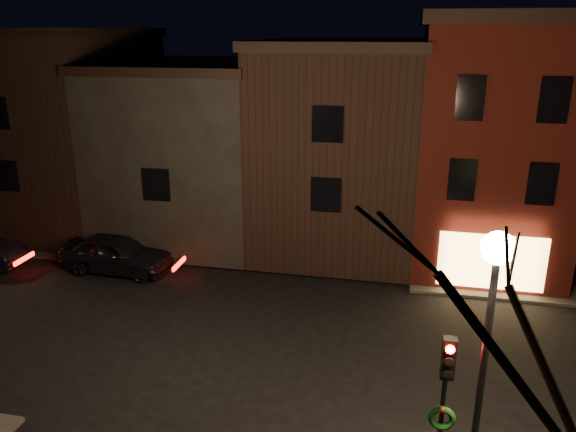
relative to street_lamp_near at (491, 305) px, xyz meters
name	(u,v)px	position (x,y,z in m)	size (l,w,h in m)	color
ground	(255,344)	(-6.20, 6.00, -5.18)	(120.00, 120.00, 0.00)	black
sidewalk_far_left	(64,171)	(-26.20, 26.00, -5.12)	(30.00, 30.00, 0.12)	#2D2B28
corner_building	(490,141)	(1.80, 15.47, 0.22)	(6.50, 8.50, 10.50)	#50140E
row_building_a	(342,143)	(-4.70, 16.50, -0.34)	(7.30, 10.30, 9.40)	black
row_building_b	(198,147)	(-11.95, 16.50, -0.85)	(7.80, 10.30, 8.40)	black
row_building_c	(67,127)	(-19.20, 16.50, -0.09)	(7.30, 10.30, 9.90)	black
street_lamp_near	(491,305)	(0.00, 0.00, 0.00)	(0.60, 0.60, 6.48)	black
traffic_signal	(444,395)	(-0.60, 0.49, -2.37)	(0.58, 0.38, 4.05)	black
parked_car_a	(116,254)	(-13.59, 10.50, -4.36)	(1.93, 4.80, 1.64)	black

